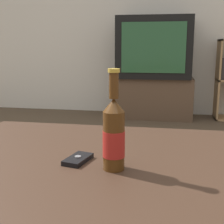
% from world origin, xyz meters
% --- Properties ---
extents(back_wall, '(8.00, 0.05, 2.60)m').
position_xyz_m(back_wall, '(0.00, 3.02, 1.30)').
color(back_wall, beige).
rests_on(back_wall, ground_plane).
extents(coffee_table, '(1.01, 0.80, 0.48)m').
position_xyz_m(coffee_table, '(0.00, 0.00, 0.41)').
color(coffee_table, '#332116').
rests_on(coffee_table, ground_plane).
extents(tv_stand, '(0.90, 0.41, 0.47)m').
position_xyz_m(tv_stand, '(0.07, 2.74, 0.24)').
color(tv_stand, '#4C3828').
rests_on(tv_stand, ground_plane).
extents(television, '(0.83, 0.51, 0.68)m').
position_xyz_m(television, '(0.07, 2.74, 0.81)').
color(television, black).
rests_on(television, tv_stand).
extents(beer_bottle, '(0.06, 0.06, 0.28)m').
position_xyz_m(beer_bottle, '(0.09, -0.08, 0.59)').
color(beer_bottle, '#47280F').
rests_on(beer_bottle, coffee_table).
extents(cell_phone, '(0.08, 0.11, 0.02)m').
position_xyz_m(cell_phone, '(-0.02, -0.04, 0.49)').
color(cell_phone, black).
rests_on(cell_phone, coffee_table).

